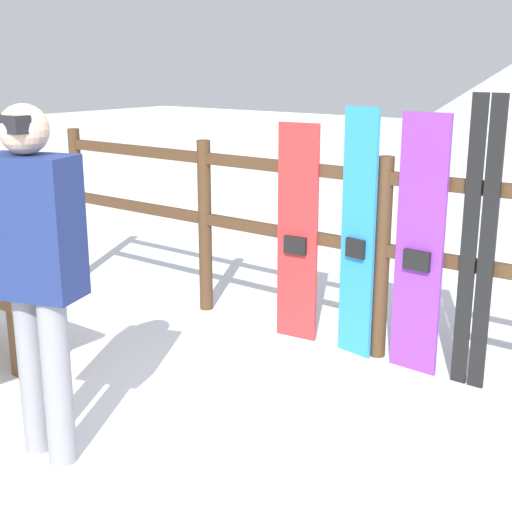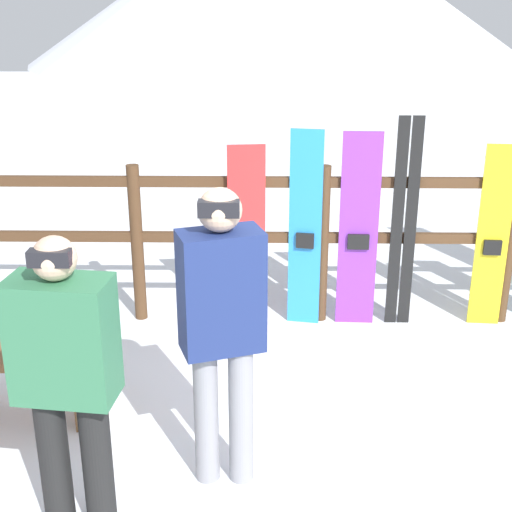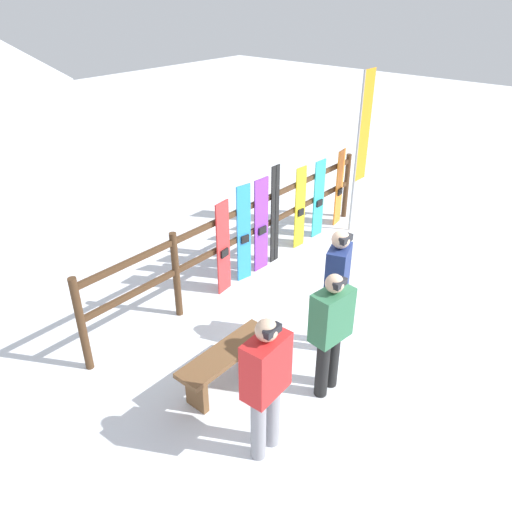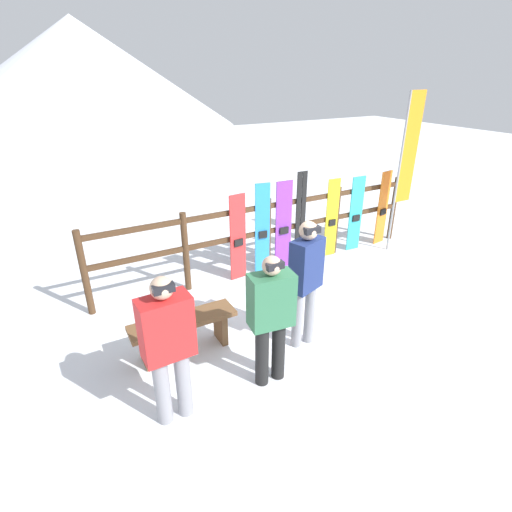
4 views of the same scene
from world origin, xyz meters
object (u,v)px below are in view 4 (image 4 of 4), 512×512
object	(u,v)px
bench	(184,328)
snowboard_blue	(262,230)
snowboard_orange	(383,208)
snowboard_yellow	(332,219)
snowboard_purple	(283,226)
snowboard_cyan	(356,214)
snowboard_red	(238,238)
person_plaid_green	(271,314)
rental_flag	(406,159)
person_red	(168,343)
person_navy	(306,276)
ski_pair_black	(300,219)

from	to	relation	value
bench	snowboard_blue	distance (m)	2.44
snowboard_orange	snowboard_yellow	bearing A→B (deg)	180.00
snowboard_purple	snowboard_cyan	xyz separation A→B (m)	(1.63, -0.00, -0.06)
snowboard_red	snowboard_blue	world-z (taller)	snowboard_blue
snowboard_purple	person_plaid_green	bearing A→B (deg)	-125.01
snowboard_red	rental_flag	distance (m)	3.41
person_red	snowboard_yellow	bearing A→B (deg)	31.78
snowboard_orange	person_red	bearing A→B (deg)	-155.07
person_navy	snowboard_orange	distance (m)	3.84
person_navy	person_plaid_green	world-z (taller)	person_navy
person_plaid_green	rental_flag	xyz separation A→B (m)	(4.01, 2.02, 0.88)
snowboard_purple	ski_pair_black	distance (m)	0.36
snowboard_cyan	snowboard_orange	distance (m)	0.70
snowboard_cyan	snowboard_orange	xyz separation A→B (m)	(0.70, 0.00, 0.01)
snowboard_purple	snowboard_red	bearing A→B (deg)	-179.99
bench	snowboard_cyan	bearing A→B (deg)	19.86
snowboard_purple	snowboard_orange	world-z (taller)	snowboard_purple
snowboard_red	bench	bearing A→B (deg)	-135.59
person_plaid_green	snowboard_cyan	world-z (taller)	person_plaid_green
person_navy	snowboard_cyan	bearing A→B (deg)	37.68
snowboard_red	snowboard_orange	distance (m)	3.20
rental_flag	person_red	bearing A→B (deg)	-158.50
person_plaid_green	snowboard_orange	distance (m)	4.64
snowboard_red	snowboard_cyan	size ratio (longest dim) A/B	1.01
person_plaid_green	ski_pair_black	distance (m)	3.11
bench	rental_flag	world-z (taller)	rental_flag
person_red	rental_flag	world-z (taller)	rental_flag
snowboard_red	snowboard_yellow	size ratio (longest dim) A/B	0.99
person_navy	ski_pair_black	bearing A→B (deg)	56.91
person_red	snowboard_cyan	distance (m)	5.01
person_plaid_green	snowboard_purple	bearing A→B (deg)	54.99
bench	snowboard_blue	bearing A→B (deg)	36.72
snowboard_blue	ski_pair_black	size ratio (longest dim) A/B	0.94
person_red	snowboard_blue	size ratio (longest dim) A/B	1.02
snowboard_yellow	snowboard_orange	world-z (taller)	snowboard_yellow
ski_pair_black	rental_flag	size ratio (longest dim) A/B	0.58
bench	ski_pair_black	xyz separation A→B (m)	(2.69, 1.44, 0.48)
person_red	rental_flag	size ratio (longest dim) A/B	0.55
person_plaid_green	snowboard_red	distance (m)	2.50
person_navy	snowboard_yellow	distance (m)	2.83
bench	snowboard_purple	world-z (taller)	snowboard_purple
snowboard_yellow	bench	bearing A→B (deg)	-157.08
person_plaid_green	snowboard_yellow	bearing A→B (deg)	41.15
bench	snowboard_yellow	distance (m)	3.70
snowboard_blue	snowboard_purple	size ratio (longest dim) A/B	1.01
person_red	ski_pair_black	size ratio (longest dim) A/B	0.96
person_plaid_green	snowboard_yellow	xyz separation A→B (m)	(2.71, 2.37, -0.15)
snowboard_red	snowboard_purple	bearing A→B (deg)	0.01
snowboard_blue	snowboard_yellow	size ratio (longest dim) A/B	1.07
snowboard_purple	ski_pair_black	bearing A→B (deg)	0.55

